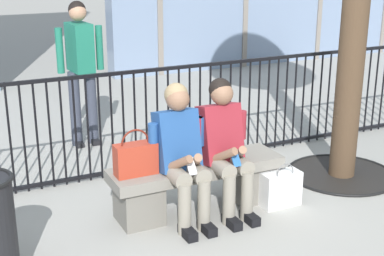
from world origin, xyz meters
The scene contains 8 objects.
ground_plane centered at (0.00, 0.00, 0.00)m, with size 60.00×60.00×0.00m, color #9E9B93.
stone_bench centered at (0.00, 0.00, 0.27)m, with size 1.60×0.44×0.45m.
seated_person_with_phone centered at (-0.21, -0.13, 0.65)m, with size 0.52×0.66×1.21m.
seated_person_companion centered at (0.21, -0.13, 0.65)m, with size 0.52×0.66×1.21m.
handbag_on_bench centered at (-0.58, -0.01, 0.60)m, with size 0.36×0.15×0.40m.
shopping_bag centered at (0.73, -0.27, 0.17)m, with size 0.37×0.18×0.43m.
bystander_at_railing centered at (-0.43, 2.21, 1.00)m, with size 0.55×0.40×1.71m.
plaza_railing centered at (0.00, 1.07, 0.56)m, with size 8.93×0.04×1.11m.
Camera 1 is at (-2.07, -4.18, 2.29)m, focal length 52.45 mm.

